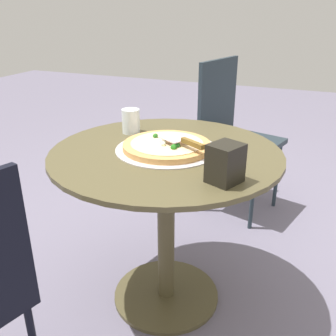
{
  "coord_description": "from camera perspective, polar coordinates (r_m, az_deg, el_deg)",
  "views": [
    {
      "loc": [
        1.25,
        0.52,
        1.21
      ],
      "look_at": [
        -0.01,
        0.0,
        0.63
      ],
      "focal_mm": 40.44,
      "sensor_mm": 36.0,
      "label": 1
    }
  ],
  "objects": [
    {
      "name": "ground_plane",
      "position": [
        1.82,
        -0.27,
        -18.64
      ],
      "size": [
        10.0,
        10.0,
        0.0
      ],
      "primitive_type": "plane",
      "color": "slate"
    },
    {
      "name": "patio_table",
      "position": [
        1.52,
        -0.31,
        -4.02
      ],
      "size": [
        0.89,
        0.89,
        0.71
      ],
      "color": "brown",
      "rests_on": "ground"
    },
    {
      "name": "napkin_dispenser",
      "position": [
        1.18,
        8.62,
        0.7
      ],
      "size": [
        0.12,
        0.12,
        0.12
      ],
      "primitive_type": "cube",
      "rotation": [
        0.0,
        0.0,
        2.74
      ],
      "color": "black",
      "rests_on": "patio_table"
    },
    {
      "name": "pizza_on_tray",
      "position": [
        1.45,
        -0.0,
        3.27
      ],
      "size": [
        0.4,
        0.4,
        0.05
      ],
      "color": "silver",
      "rests_on": "patio_table"
    },
    {
      "name": "patio_chair_far",
      "position": [
        2.35,
        9.58,
        6.12
      ],
      "size": [
        0.5,
        0.5,
        0.93
      ],
      "color": "#232F37",
      "rests_on": "ground"
    },
    {
      "name": "pizza_server",
      "position": [
        1.39,
        2.37,
        4.14
      ],
      "size": [
        0.15,
        0.21,
        0.02
      ],
      "color": "silver",
      "rests_on": "pizza_on_tray"
    },
    {
      "name": "drinking_cup",
      "position": [
        1.65,
        -5.62,
        7.05
      ],
      "size": [
        0.08,
        0.08,
        0.1
      ],
      "primitive_type": "cylinder",
      "color": "white",
      "rests_on": "patio_table"
    }
  ]
}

